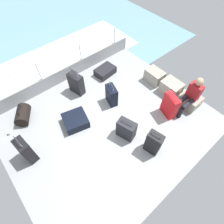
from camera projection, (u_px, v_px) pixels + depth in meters
The scene contains 18 objects.
ground_plane at pixel (108, 123), 4.91m from camera, with size 4.40×5.20×0.06m, color #939699.
gunwale_port at pixel (64, 74), 5.67m from camera, with size 0.06×5.20×0.45m, color #939699.
railing_port at pixel (60, 60), 5.22m from camera, with size 0.04×4.20×1.02m.
sea_wake at pixel (47, 66), 6.76m from camera, with size 12.00×12.00×0.01m.
cargo_crate_0 at pixel (154, 76), 5.65m from camera, with size 0.59×0.40×0.40m.
cargo_crate_1 at pixel (171, 88), 5.38m from camera, with size 0.61×0.46×0.39m.
cargo_crate_2 at pixel (190, 101), 5.11m from camera, with size 0.58×0.46×0.35m.
passenger_seated at pixel (191, 95), 4.75m from camera, with size 0.34×0.66×1.05m.
suitcase_0 at pixel (112, 95), 5.08m from camera, with size 0.46×0.32×0.72m.
suitcase_1 at pixel (126, 129), 4.45m from camera, with size 0.51×0.38×0.65m.
suitcase_2 at pixel (26, 150), 4.04m from camera, with size 0.40×0.27×0.87m.
suitcase_3 at pixel (105, 71), 5.91m from camera, with size 0.51×0.68×0.24m.
suitcase_4 at pixel (153, 143), 4.16m from camera, with size 0.39×0.29×0.79m.
suitcase_5 at pixel (76, 121), 4.77m from camera, with size 0.71×0.72×0.26m.
suitcase_6 at pixel (76, 84), 5.29m from camera, with size 0.50×0.32×0.84m.
suitcase_7 at pixel (170, 106), 4.79m from camera, with size 0.49×0.31×0.86m.
duffel_bag at pixel (23, 115), 4.82m from camera, with size 0.65×0.59×0.51m.
paper_cup at pixel (9, 133), 4.65m from camera, with size 0.08×0.08×0.10m, color white.
Camera 1 is at (2.06, -1.61, 4.14)m, focal length 29.06 mm.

